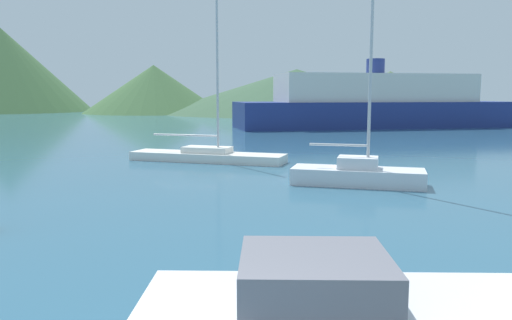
{
  "coord_description": "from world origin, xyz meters",
  "views": [
    {
      "loc": [
        0.17,
        -3.55,
        3.53
      ],
      "look_at": [
        0.47,
        14.0,
        1.2
      ],
      "focal_mm": 35.0,
      "sensor_mm": 36.0,
      "label": 1
    }
  ],
  "objects_px": {
    "sailboat_inner": "(207,154)",
    "ferry_distant": "(374,104)",
    "sailboat_middle": "(358,171)",
    "motorboat_near": "(408,318)"
  },
  "relations": [
    {
      "from": "motorboat_near",
      "to": "ferry_distant",
      "type": "xyz_separation_m",
      "value": [
        11.24,
        46.56,
        2.1
      ]
    },
    {
      "from": "motorboat_near",
      "to": "sailboat_inner",
      "type": "height_order",
      "value": "sailboat_inner"
    },
    {
      "from": "sailboat_inner",
      "to": "ferry_distant",
      "type": "relative_size",
      "value": 0.33
    },
    {
      "from": "motorboat_near",
      "to": "sailboat_inner",
      "type": "relative_size",
      "value": 0.71
    },
    {
      "from": "motorboat_near",
      "to": "ferry_distant",
      "type": "height_order",
      "value": "ferry_distant"
    },
    {
      "from": "sailboat_inner",
      "to": "ferry_distant",
      "type": "bearing_deg",
      "value": 78.48
    },
    {
      "from": "sailboat_middle",
      "to": "ferry_distant",
      "type": "relative_size",
      "value": 0.37
    },
    {
      "from": "motorboat_near",
      "to": "ferry_distant",
      "type": "relative_size",
      "value": 0.23
    },
    {
      "from": "sailboat_middle",
      "to": "ferry_distant",
      "type": "height_order",
      "value": "sailboat_middle"
    },
    {
      "from": "sailboat_inner",
      "to": "motorboat_near",
      "type": "bearing_deg",
      "value": -58.73
    }
  ]
}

